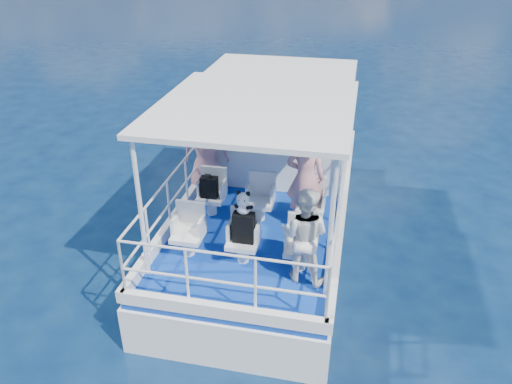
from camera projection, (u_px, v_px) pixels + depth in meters
ground at (258, 266)px, 9.27m from camera, size 2000.00×2000.00×0.00m
hull at (268, 236)px, 10.13m from camera, size 3.00×7.00×1.60m
deck at (268, 200)px, 9.73m from camera, size 2.90×6.90×0.10m
cabin at (281, 121)px, 10.30m from camera, size 2.85×2.00×2.20m
canopy at (255, 107)px, 7.61m from camera, size 3.00×3.20×0.08m
canopy_posts at (255, 175)px, 8.10m from camera, size 2.77×2.97×2.20m
railings at (250, 217)px, 8.11m from camera, size 2.84×3.59×1.00m
seat_port_fwd at (212, 204)px, 9.09m from camera, size 0.48×0.46×0.38m
seat_center_fwd at (260, 210)px, 8.92m from camera, size 0.48×0.46×0.38m
seat_stbd_fwd at (310, 215)px, 8.76m from camera, size 0.48×0.46×0.38m
seat_port_aft at (188, 244)px, 7.97m from camera, size 0.48×0.46×0.38m
seat_center_aft at (243, 251)px, 7.81m from camera, size 0.48×0.46×0.38m
seat_stbd_aft at (300, 258)px, 7.64m from camera, size 0.48×0.46×0.38m
passenger_port_fwd at (206, 148)px, 9.58m from camera, size 0.73×0.56×1.79m
passenger_stbd_fwd at (305, 179)px, 8.44m from camera, size 0.68×0.47×1.80m
passenger_stbd_aft at (305, 236)px, 7.17m from camera, size 0.82×0.69×1.50m
backpack_port at (209, 187)px, 8.86m from camera, size 0.30×0.17×0.39m
backpack_center at (244, 228)px, 7.59m from camera, size 0.33×0.18×0.49m
compact_camera at (208, 176)px, 8.74m from camera, size 0.10×0.06×0.06m
panda at (243, 203)px, 7.40m from camera, size 0.24×0.20×0.38m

